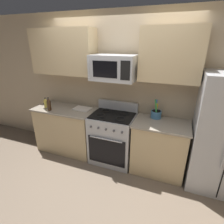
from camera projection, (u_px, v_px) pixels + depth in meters
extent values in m
plane|color=#6B5B4C|center=(99.00, 181.00, 2.88)|extent=(16.00, 16.00, 0.00)
cube|color=tan|center=(120.00, 89.00, 3.25)|extent=(8.00, 0.10, 2.60)
cube|color=tan|center=(67.00, 130.00, 3.58)|extent=(1.16, 0.56, 0.88)
cube|color=gray|center=(65.00, 109.00, 3.41)|extent=(1.20, 0.60, 0.03)
cube|color=#B2B5BA|center=(113.00, 138.00, 3.25)|extent=(0.76, 0.60, 0.91)
cube|color=black|center=(106.00, 151.00, 3.02)|extent=(0.67, 0.01, 0.51)
cylinder|color=#B2B5BA|center=(106.00, 139.00, 2.90)|extent=(0.57, 0.02, 0.02)
cube|color=black|center=(113.00, 115.00, 3.08)|extent=(0.73, 0.54, 0.02)
cube|color=#B2B5BA|center=(118.00, 106.00, 3.28)|extent=(0.76, 0.06, 0.18)
torus|color=black|center=(100.00, 116.00, 3.02)|extent=(0.17, 0.17, 0.02)
torus|color=black|center=(120.00, 119.00, 2.90)|extent=(0.17, 0.17, 0.02)
torus|color=black|center=(106.00, 111.00, 3.24)|extent=(0.17, 0.17, 0.02)
torus|color=black|center=(125.00, 113.00, 3.12)|extent=(0.17, 0.17, 0.02)
cylinder|color=#4C4C51|center=(91.00, 127.00, 2.94)|extent=(0.04, 0.02, 0.04)
cylinder|color=#4C4C51|center=(98.00, 128.00, 2.90)|extent=(0.04, 0.02, 0.04)
cylinder|color=#4C4C51|center=(106.00, 130.00, 2.85)|extent=(0.04, 0.02, 0.04)
cylinder|color=#4C4C51|center=(114.00, 131.00, 2.81)|extent=(0.04, 0.02, 0.04)
cylinder|color=#4C4C51|center=(122.00, 132.00, 2.76)|extent=(0.04, 0.02, 0.04)
cube|color=tan|center=(159.00, 148.00, 2.98)|extent=(0.85, 0.56, 0.88)
cube|color=gray|center=(162.00, 124.00, 2.81)|extent=(0.89, 0.60, 0.03)
cube|color=#B2B5BA|center=(113.00, 68.00, 2.80)|extent=(0.71, 0.40, 0.40)
cube|color=black|center=(105.00, 69.00, 2.64)|extent=(0.39, 0.01, 0.25)
cube|color=black|center=(125.00, 71.00, 2.54)|extent=(0.14, 0.01, 0.28)
cylinder|color=#B2B5BA|center=(89.00, 69.00, 2.70)|extent=(0.02, 0.02, 0.28)
cube|color=tan|center=(64.00, 52.00, 3.15)|extent=(1.19, 0.34, 0.78)
cube|color=tan|center=(171.00, 55.00, 2.54)|extent=(0.88, 0.34, 0.78)
cylinder|color=teal|center=(156.00, 114.00, 2.98)|extent=(0.18, 0.18, 0.12)
cylinder|color=black|center=(156.00, 114.00, 2.97)|extent=(0.14, 0.14, 0.10)
cylinder|color=yellow|center=(156.00, 110.00, 2.95)|extent=(0.02, 0.03, 0.23)
cylinder|color=blue|center=(156.00, 108.00, 2.94)|extent=(0.03, 0.08, 0.29)
cylinder|color=green|center=(156.00, 109.00, 2.89)|extent=(0.07, 0.03, 0.31)
cylinder|color=yellow|center=(157.00, 110.00, 2.97)|extent=(0.04, 0.01, 0.22)
cube|color=silver|center=(82.00, 109.00, 3.38)|extent=(0.34, 0.24, 0.02)
cylinder|color=#382314|center=(49.00, 106.00, 3.29)|extent=(0.07, 0.07, 0.18)
cone|color=#382314|center=(48.00, 100.00, 3.24)|extent=(0.06, 0.06, 0.05)
cylinder|color=black|center=(48.00, 98.00, 3.23)|extent=(0.03, 0.03, 0.01)
cylinder|color=gold|center=(46.00, 104.00, 3.44)|extent=(0.07, 0.07, 0.14)
cone|color=gold|center=(45.00, 99.00, 3.40)|extent=(0.06, 0.06, 0.04)
cylinder|color=black|center=(45.00, 98.00, 3.39)|extent=(0.03, 0.03, 0.01)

